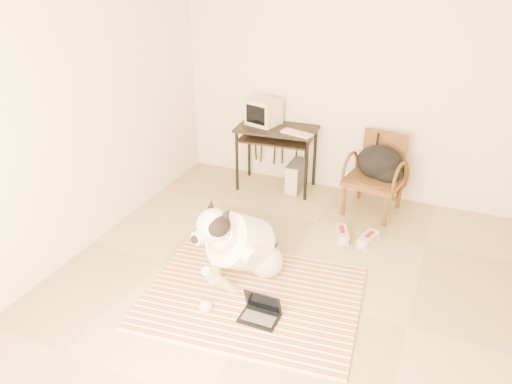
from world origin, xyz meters
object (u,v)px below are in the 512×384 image
Objects in this scene: crt_monitor at (264,112)px; rattan_chair at (376,174)px; computer_desk at (276,137)px; dog at (240,245)px; laptop at (261,311)px; backpack at (381,164)px; pc_tower at (296,176)px.

rattan_chair is at bearing -6.70° from crt_monitor.
computer_desk is 1.26m from rattan_chair.
dog is 0.65m from laptop.
backpack is at bearing -12.31° from rattan_chair.
laptop is 2.31m from rattan_chair.
backpack is (1.28, -0.10, -0.10)m from computer_desk.
rattan_chair reaches higher than computer_desk.
backpack is (1.48, -0.18, -0.36)m from crt_monitor.
rattan_chair is at bearing -7.75° from pc_tower.
crt_monitor is at bearing 175.59° from pc_tower.
computer_desk is (-0.77, 2.32, 0.60)m from laptop.
dog reaches higher than computer_desk.
computer_desk reaches higher than backpack.
rattan_chair is (0.85, 1.79, 0.08)m from dog.
computer_desk is at bearing -21.31° from crt_monitor.
crt_monitor is 0.47× the size of rattan_chair.
pc_tower is (-0.14, 1.93, -0.18)m from dog.
computer_desk is 0.34m from crt_monitor.
crt_monitor is at bearing 173.30° from rattan_chair.
crt_monitor is (-0.97, 2.40, 0.87)m from laptop.
pc_tower is 0.75× the size of backpack.
laptop is at bearing -101.83° from rattan_chair.
backpack reaches higher than pc_tower.
rattan_chair is at bearing 64.65° from dog.
crt_monitor reaches higher than backpack.
backpack is (0.89, 1.78, 0.22)m from dog.
laptop is 0.61× the size of backpack.
backpack is at bearing -4.54° from computer_desk.
crt_monitor is 0.89m from pc_tower.
backpack is (0.05, -0.01, 0.14)m from rattan_chair.
computer_desk reaches higher than pc_tower.
rattan_chair is (0.47, 2.23, 0.37)m from laptop.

